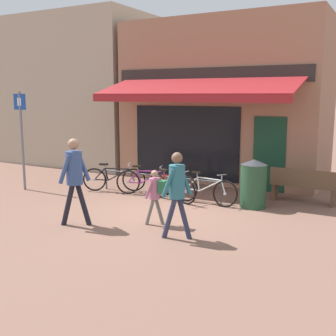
# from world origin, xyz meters

# --- Properties ---
(ground_plane) EXTENTS (160.00, 160.00, 0.00)m
(ground_plane) POSITION_xyz_m (0.00, 0.00, 0.00)
(ground_plane) COLOR brown
(shop_front) EXTENTS (6.33, 4.73, 4.99)m
(shop_front) POSITION_xyz_m (-0.31, 4.63, 2.49)
(shop_front) COLOR #9E7056
(shop_front) RESTS_ON ground_plane
(neighbour_building) EXTENTS (7.02, 4.00, 5.64)m
(neighbour_building) POSITION_xyz_m (-7.18, 5.16, 2.82)
(neighbour_building) COLOR tan
(neighbour_building) RESTS_ON ground_plane
(bike_rack_rail) EXTENTS (3.64, 0.04, 0.57)m
(bike_rack_rail) POSITION_xyz_m (-0.82, 1.22, 0.48)
(bike_rack_rail) COLOR #47494F
(bike_rack_rail) RESTS_ON ground_plane
(bicycle_black) EXTENTS (1.62, 0.86, 0.80)m
(bicycle_black) POSITION_xyz_m (-2.24, 1.10, 0.36)
(bicycle_black) COLOR black
(bicycle_black) RESTS_ON ground_plane
(bicycle_purple) EXTENTS (1.58, 0.76, 0.80)m
(bicycle_purple) POSITION_xyz_m (-1.22, 1.20, 0.36)
(bicycle_purple) COLOR black
(bicycle_purple) RESTS_ON ground_plane
(bicycle_red) EXTENTS (1.62, 0.67, 0.81)m
(bicycle_red) POSITION_xyz_m (-0.29, 0.90, 0.36)
(bicycle_red) COLOR black
(bicycle_red) RESTS_ON ground_plane
(bicycle_silver) EXTENTS (1.74, 0.52, 0.82)m
(bicycle_silver) POSITION_xyz_m (0.59, 1.05, 0.36)
(bicycle_silver) COLOR black
(bicycle_silver) RESTS_ON ground_plane
(pedestrian_adult) EXTENTS (0.55, 0.49, 1.66)m
(pedestrian_adult) POSITION_xyz_m (1.16, -1.56, 1.02)
(pedestrian_adult) COLOR #282D47
(pedestrian_adult) RESTS_ON ground_plane
(pedestrian_child) EXTENTS (0.45, 0.40, 1.17)m
(pedestrian_child) POSITION_xyz_m (0.38, -1.02, 0.73)
(pedestrian_child) COLOR slate
(pedestrian_child) RESTS_ON ground_plane
(pedestrian_second_adult) EXTENTS (0.59, 0.60, 1.83)m
(pedestrian_second_adult) POSITION_xyz_m (-1.07, -1.84, 1.12)
(pedestrian_second_adult) COLOR black
(pedestrian_second_adult) RESTS_ON ground_plane
(litter_bin) EXTENTS (0.64, 0.64, 1.17)m
(litter_bin) POSITION_xyz_m (1.73, 1.32, 0.59)
(litter_bin) COLOR #23472D
(litter_bin) RESTS_ON ground_plane
(parking_sign) EXTENTS (0.44, 0.07, 2.78)m
(parking_sign) POSITION_xyz_m (-4.62, 0.03, 1.68)
(parking_sign) COLOR slate
(parking_sign) RESTS_ON ground_plane
(park_bench) EXTENTS (1.61, 0.48, 0.87)m
(park_bench) POSITION_xyz_m (2.71, 2.31, 0.46)
(park_bench) COLOR brown
(park_bench) RESTS_ON ground_plane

